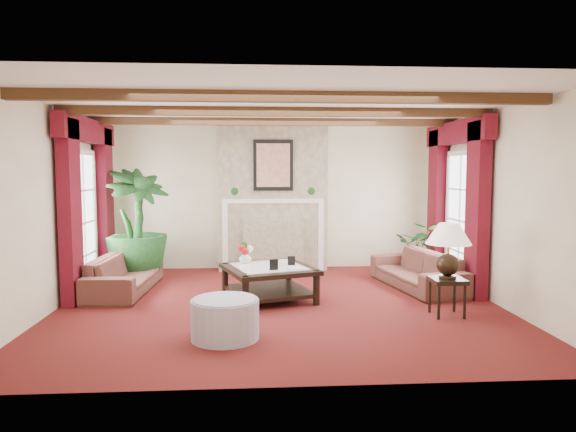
{
  "coord_description": "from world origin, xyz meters",
  "views": [
    {
      "loc": [
        -0.35,
        -6.98,
        1.84
      ],
      "look_at": [
        0.14,
        0.4,
        1.2
      ],
      "focal_mm": 32.0,
      "sensor_mm": 36.0,
      "label": 1
    }
  ],
  "objects": [
    {
      "name": "floor",
      "position": [
        0.0,
        0.0,
        0.0
      ],
      "size": [
        6.0,
        6.0,
        0.0
      ],
      "primitive_type": "plane",
      "color": "#440C0F",
      "rests_on": "ground"
    },
    {
      "name": "ceiling",
      "position": [
        0.0,
        0.0,
        2.7
      ],
      "size": [
        6.0,
        6.0,
        0.0
      ],
      "primitive_type": "plane",
      "rotation": [
        3.14,
        0.0,
        0.0
      ],
      "color": "white",
      "rests_on": "floor"
    },
    {
      "name": "back_wall",
      "position": [
        0.0,
        2.75,
        1.35
      ],
      "size": [
        6.0,
        0.02,
        2.7
      ],
      "primitive_type": "cube",
      "color": "beige",
      "rests_on": "ground"
    },
    {
      "name": "left_wall",
      "position": [
        -3.0,
        0.0,
        1.35
      ],
      "size": [
        0.02,
        5.5,
        2.7
      ],
      "primitive_type": "cube",
      "color": "beige",
      "rests_on": "ground"
    },
    {
      "name": "right_wall",
      "position": [
        3.0,
        0.0,
        1.35
      ],
      "size": [
        0.02,
        5.5,
        2.7
      ],
      "primitive_type": "cube",
      "color": "beige",
      "rests_on": "ground"
    },
    {
      "name": "ceiling_beams",
      "position": [
        0.0,
        0.0,
        2.64
      ],
      "size": [
        6.0,
        3.0,
        0.12
      ],
      "primitive_type": null,
      "color": "#362211",
      "rests_on": "ceiling"
    },
    {
      "name": "fireplace",
      "position": [
        0.0,
        2.55,
        2.7
      ],
      "size": [
        2.0,
        0.52,
        2.7
      ],
      "primitive_type": null,
      "color": "tan",
      "rests_on": "ground"
    },
    {
      "name": "french_door_left",
      "position": [
        -2.97,
        1.0,
        2.13
      ],
      "size": [
        0.1,
        1.1,
        2.16
      ],
      "primitive_type": null,
      "color": "white",
      "rests_on": "ground"
    },
    {
      "name": "french_door_right",
      "position": [
        2.97,
        1.0,
        2.13
      ],
      "size": [
        0.1,
        1.1,
        2.16
      ],
      "primitive_type": null,
      "color": "white",
      "rests_on": "ground"
    },
    {
      "name": "curtains_left",
      "position": [
        -2.86,
        1.0,
        2.55
      ],
      "size": [
        0.2,
        2.4,
        2.55
      ],
      "primitive_type": null,
      "color": "#470912",
      "rests_on": "ground"
    },
    {
      "name": "curtains_right",
      "position": [
        2.86,
        1.0,
        2.55
      ],
      "size": [
        0.2,
        2.4,
        2.55
      ],
      "primitive_type": null,
      "color": "#470912",
      "rests_on": "ground"
    },
    {
      "name": "sofa_left",
      "position": [
        -2.33,
        0.89,
        0.37
      ],
      "size": [
        1.97,
        0.73,
        0.75
      ],
      "primitive_type": "imported",
      "rotation": [
        0.0,
        0.0,
        1.53
      ],
      "color": "#3D101B",
      "rests_on": "ground"
    },
    {
      "name": "sofa_right",
      "position": [
        2.21,
        0.86,
        0.38
      ],
      "size": [
        2.14,
        1.23,
        0.76
      ],
      "primitive_type": "imported",
      "rotation": [
        0.0,
        0.0,
        -1.4
      ],
      "color": "#3D101B",
      "rests_on": "ground"
    },
    {
      "name": "potted_palm",
      "position": [
        -2.33,
        1.74,
        0.53
      ],
      "size": [
        2.93,
        2.94,
        1.06
      ],
      "primitive_type": "imported",
      "rotation": [
        0.0,
        0.0,
        0.71
      ],
      "color": "black",
      "rests_on": "ground"
    },
    {
      "name": "small_plant",
      "position": [
        2.61,
        1.84,
        0.37
      ],
      "size": [
        1.63,
        1.65,
        0.75
      ],
      "primitive_type": "imported",
      "rotation": [
        0.0,
        0.0,
        -0.47
      ],
      "color": "black",
      "rests_on": "ground"
    },
    {
      "name": "coffee_table",
      "position": [
        -0.14,
        0.26,
        0.24
      ],
      "size": [
        1.48,
        1.48,
        0.48
      ],
      "primitive_type": null,
      "rotation": [
        0.0,
        0.0,
        0.32
      ],
      "color": "black",
      "rests_on": "ground"
    },
    {
      "name": "side_table",
      "position": [
        2.1,
        -0.7,
        0.24
      ],
      "size": [
        0.49,
        0.49,
        0.49
      ],
      "primitive_type": null,
      "rotation": [
        0.0,
        0.0,
        -0.22
      ],
      "color": "black",
      "rests_on": "ground"
    },
    {
      "name": "ottoman",
      "position": [
        -0.68,
        -1.43,
        0.22
      ],
      "size": [
        0.75,
        0.75,
        0.44
      ],
      "primitive_type": "cylinder",
      "color": "#9C97AB",
      "rests_on": "ground"
    },
    {
      "name": "table_lamp",
      "position": [
        2.1,
        -0.7,
        0.85
      ],
      "size": [
        0.57,
        0.57,
        0.72
      ],
      "primitive_type": null,
      "color": "black",
      "rests_on": "side_table"
    },
    {
      "name": "flower_vase",
      "position": [
        -0.49,
        0.54,
        0.57
      ],
      "size": [
        0.24,
        0.25,
        0.18
      ],
      "primitive_type": "imported",
      "rotation": [
        0.0,
        0.0,
        -0.16
      ],
      "color": "silver",
      "rests_on": "coffee_table"
    },
    {
      "name": "book",
      "position": [
        0.14,
        0.04,
        0.61
      ],
      "size": [
        0.21,
        0.15,
        0.26
      ],
      "primitive_type": "imported",
      "rotation": [
        0.0,
        0.0,
        0.36
      ],
      "color": "black",
      "rests_on": "coffee_table"
    },
    {
      "name": "photo_frame_a",
      "position": [
        -0.08,
        -0.03,
        0.56
      ],
      "size": [
        0.12,
        0.04,
        0.16
      ],
      "primitive_type": null,
      "rotation": [
        0.0,
        0.0,
        0.2
      ],
      "color": "black",
      "rests_on": "coffee_table"
    },
    {
      "name": "photo_frame_b",
      "position": [
        0.18,
        0.31,
        0.55
      ],
      "size": [
        0.11,
        0.03,
        0.14
      ],
      "primitive_type": null,
      "rotation": [
        0.0,
        0.0,
        -0.09
      ],
      "color": "black",
      "rests_on": "coffee_table"
    }
  ]
}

